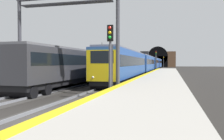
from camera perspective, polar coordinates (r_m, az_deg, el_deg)
ground_plane at (r=11.00m, az=-17.81°, el=-11.24°), size 320.00×320.00×0.00m
platform_right at (r=9.37m, az=5.94°, el=-10.39°), size 112.00×4.55×0.97m
platform_right_edge_strip at (r=9.78m, az=-5.96°, el=-6.96°), size 112.00×0.50×0.01m
track_main_line at (r=10.99m, az=-17.81°, el=-11.03°), size 160.00×2.73×0.21m
train_main_approaching at (r=61.14m, az=8.95°, el=1.57°), size 85.14×3.02×4.90m
train_adjacent_platform at (r=34.49m, az=-2.52°, el=1.33°), size 39.95×3.37×3.85m
railway_signal_near at (r=15.30m, az=-0.42°, el=3.71°), size 0.39×0.38×4.90m
railway_signal_mid at (r=59.37m, az=10.57°, el=2.54°), size 0.39×0.38×5.48m
railway_signal_far at (r=111.81m, az=12.33°, el=2.09°), size 0.39×0.38×5.47m
overhead_signal_gantry at (r=18.66m, az=-11.07°, el=11.92°), size 0.70×8.38×7.74m
tunnel_portal at (r=136.18m, az=11.02°, el=2.55°), size 3.01×19.60×11.65m
catenary_mast_near at (r=59.27m, az=-2.38°, el=3.13°), size 0.22×2.24×7.54m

